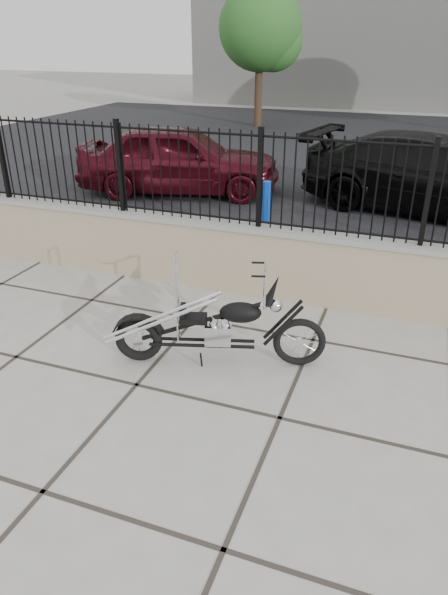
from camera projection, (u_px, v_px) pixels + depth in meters
name	position (u px, v px, depth m)	size (l,w,h in m)	color
ground_plane	(280.00, 418.00, 4.91)	(90.00, 90.00, 0.00)	#99968E
parking_lot	(391.00, 158.00, 15.42)	(30.00, 30.00, 0.00)	black
retaining_wall	(332.00, 270.00, 6.80)	(14.00, 0.36, 0.96)	gray
iron_fence	(340.00, 187.00, 6.32)	(14.00, 0.08, 1.20)	black
background_building	(426.00, 17.00, 25.42)	(22.00, 6.00, 8.00)	beige
chopper_motorcycle	(214.00, 310.00, 5.47)	(2.15, 0.38, 1.29)	black
car_red	(179.00, 159.00, 11.68)	(1.77, 4.40, 1.50)	#3D0812
car_black	(434.00, 175.00, 10.37)	(2.08, 5.13, 1.49)	black
bollard_a	(266.00, 214.00, 8.75)	(0.13, 0.13, 1.09)	blue
tree_left	(260.00, 23.00, 19.31)	(3.05, 3.05, 5.15)	#382619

